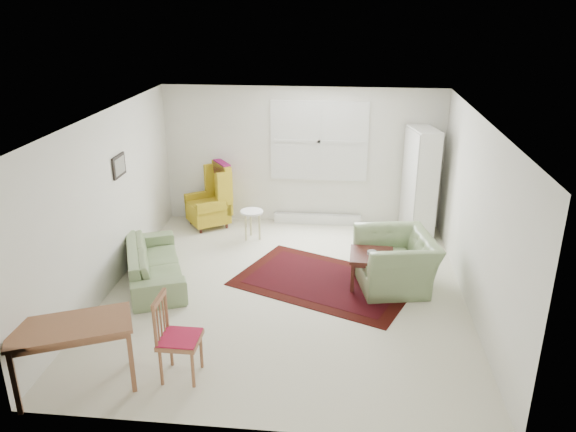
# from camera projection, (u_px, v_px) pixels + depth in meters

# --- Properties ---
(room) EXTENTS (5.04, 5.54, 2.51)m
(room) POSITION_uv_depth(u_px,v_px,m) (289.00, 204.00, 7.73)
(room) COLOR silver
(room) RESTS_ON ground
(rug) EXTENTS (2.93, 2.46, 0.02)m
(rug) POSITION_uv_depth(u_px,v_px,m) (325.00, 281.00, 8.27)
(rug) COLOR black
(rug) RESTS_ON ground
(sofa) EXTENTS (1.41, 2.03, 0.76)m
(sofa) POSITION_uv_depth(u_px,v_px,m) (154.00, 256.00, 8.21)
(sofa) COLOR gray
(sofa) RESTS_ON ground
(armchair) EXTENTS (1.24, 1.35, 0.92)m
(armchair) POSITION_uv_depth(u_px,v_px,m) (396.00, 256.00, 8.05)
(armchair) COLOR gray
(armchair) RESTS_ON ground
(wingback_chair) EXTENTS (0.98, 0.97, 1.18)m
(wingback_chair) POSITION_uv_depth(u_px,v_px,m) (207.00, 196.00, 10.12)
(wingback_chair) COLOR gold
(wingback_chair) RESTS_ON ground
(coffee_table) EXTENTS (0.63, 0.63, 0.50)m
(coffee_table) POSITION_uv_depth(u_px,v_px,m) (371.00, 269.00, 8.10)
(coffee_table) COLOR #451B15
(coffee_table) RESTS_ON ground
(stool) EXTENTS (0.46, 0.46, 0.52)m
(stool) POSITION_uv_depth(u_px,v_px,m) (252.00, 224.00, 9.70)
(stool) COLOR white
(stool) RESTS_ON ground
(cabinet) EXTENTS (0.56, 0.83, 1.90)m
(cabinet) POSITION_uv_depth(u_px,v_px,m) (420.00, 183.00, 9.62)
(cabinet) COLOR white
(cabinet) RESTS_ON ground
(desk) EXTENTS (1.36, 1.06, 0.77)m
(desk) POSITION_uv_depth(u_px,v_px,m) (75.00, 356.00, 5.90)
(desk) COLOR #925C3B
(desk) RESTS_ON ground
(desk_chair) EXTENTS (0.43, 0.43, 0.98)m
(desk_chair) POSITION_uv_depth(u_px,v_px,m) (180.00, 338.00, 6.04)
(desk_chair) COLOR #925C3B
(desk_chair) RESTS_ON ground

